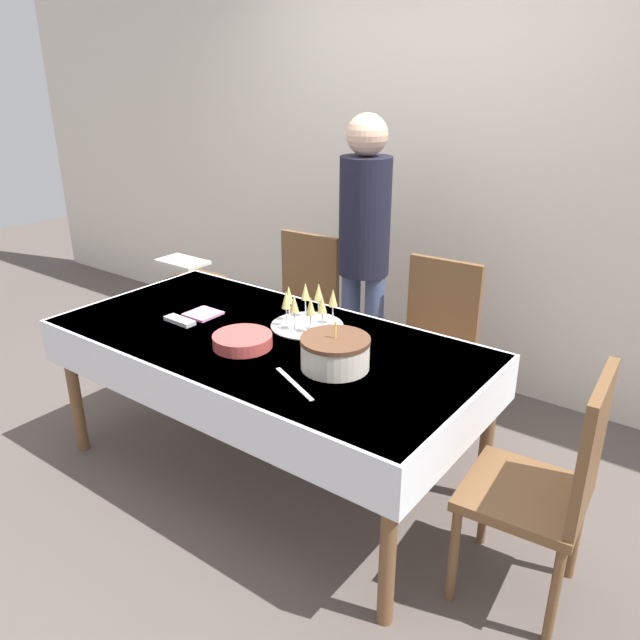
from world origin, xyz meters
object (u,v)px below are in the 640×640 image
at_px(champagne_tray, 307,308).
at_px(high_chair, 194,290).
at_px(dining_chair_far_right, 432,343).
at_px(dining_chair_right_end, 551,482).
at_px(plate_stack_main, 243,341).
at_px(birthday_cake, 335,353).
at_px(dining_chair_far_left, 300,307).
at_px(person_standing, 364,238).

distance_m(champagne_tray, high_chair, 1.50).
relative_size(dining_chair_far_right, dining_chair_right_end, 1.00).
distance_m(dining_chair_right_end, plate_stack_main, 1.36).
xyz_separation_m(dining_chair_far_right, birthday_cake, (-0.00, -0.89, 0.28)).
bearing_deg(high_chair, dining_chair_far_right, 2.82).
bearing_deg(plate_stack_main, dining_chair_far_left, 114.75).
xyz_separation_m(dining_chair_far_left, champagne_tray, (0.53, -0.60, 0.30)).
xyz_separation_m(dining_chair_right_end, birthday_cake, (-0.88, -0.07, 0.28)).
height_order(champagne_tray, plate_stack_main, champagne_tray).
bearing_deg(high_chair, dining_chair_right_end, -15.65).
bearing_deg(birthday_cake, dining_chair_right_end, 4.60).
relative_size(birthday_cake, person_standing, 0.17).
bearing_deg(champagne_tray, dining_chair_far_left, 131.01).
relative_size(dining_chair_far_left, plate_stack_main, 3.65).
distance_m(plate_stack_main, person_standing, 1.05).
xyz_separation_m(plate_stack_main, person_standing, (-0.03, 1.02, 0.24)).
bearing_deg(dining_chair_far_right, dining_chair_far_left, -180.00).
bearing_deg(dining_chair_far_right, high_chair, -177.18).
height_order(dining_chair_far_left, plate_stack_main, dining_chair_far_left).
height_order(dining_chair_far_left, dining_chair_far_right, same).
distance_m(dining_chair_far_right, person_standing, 0.68).
distance_m(dining_chair_far_left, person_standing, 0.63).
bearing_deg(high_chair, plate_stack_main, -34.28).
xyz_separation_m(dining_chair_far_left, dining_chair_right_end, (1.77, -0.82, 0.00)).
distance_m(birthday_cake, person_standing, 1.08).
distance_m(dining_chair_far_left, dining_chair_far_right, 0.89).
bearing_deg(dining_chair_far_right, person_standing, 173.00).
relative_size(dining_chair_far_left, high_chair, 1.35).
bearing_deg(dining_chair_right_end, person_standing, 147.24).
relative_size(dining_chair_far_left, dining_chair_far_right, 1.00).
distance_m(dining_chair_far_right, plate_stack_main, 1.09).
bearing_deg(person_standing, dining_chair_right_end, -32.76).
bearing_deg(dining_chair_far_left, champagne_tray, -48.99).
bearing_deg(plate_stack_main, champagne_tray, 77.09).
height_order(plate_stack_main, person_standing, person_standing).
distance_m(champagne_tray, plate_stack_main, 0.37).
bearing_deg(plate_stack_main, dining_chair_far_right, 65.12).
bearing_deg(dining_chair_far_left, dining_chair_far_right, 0.00).
bearing_deg(person_standing, high_chair, -173.43).
relative_size(birthday_cake, champagne_tray, 0.83).
bearing_deg(dining_chair_far_left, plate_stack_main, -65.25).
xyz_separation_m(dining_chair_far_left, dining_chair_far_right, (0.89, 0.00, 0.00)).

